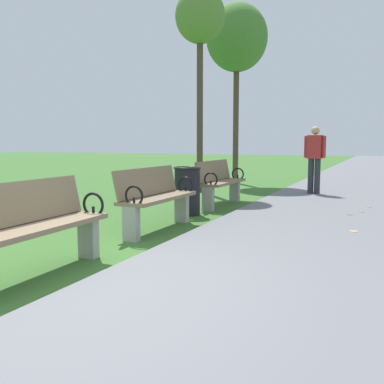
% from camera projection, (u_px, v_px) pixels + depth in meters
% --- Properties ---
extents(ground_plane, '(80.00, 80.00, 0.00)m').
position_uv_depth(ground_plane, '(74.00, 285.00, 3.90)').
color(ground_plane, '#386628').
extents(paved_walkway, '(2.64, 44.00, 0.02)m').
position_uv_depth(paved_walkway, '(357.00, 170.00, 19.75)').
color(paved_walkway, slate).
rests_on(paved_walkway, ground).
extents(park_bench_1, '(0.50, 1.61, 0.90)m').
position_uv_depth(park_bench_1, '(35.00, 226.00, 4.12)').
color(park_bench_1, '#7A664C').
rests_on(park_bench_1, ground).
extents(park_bench_2, '(0.49, 1.61, 0.90)m').
position_uv_depth(park_bench_2, '(156.00, 197.00, 6.28)').
color(park_bench_2, '#7A664C').
rests_on(park_bench_2, ground).
extents(park_bench_3, '(0.50, 1.61, 0.90)m').
position_uv_depth(park_bench_3, '(220.00, 182.00, 8.71)').
color(park_bench_3, '#7A664C').
rests_on(park_bench_3, ground).
extents(tree_1, '(1.23, 1.23, 5.03)m').
position_uv_depth(tree_1, '(200.00, 20.00, 10.81)').
color(tree_1, '#4C3D2D').
rests_on(tree_1, ground).
extents(tree_2, '(1.84, 1.84, 5.40)m').
position_uv_depth(tree_2, '(237.00, 39.00, 13.19)').
color(tree_2, '#4C3D2D').
rests_on(tree_2, ground).
extents(pedestrian_walking, '(0.52, 0.28, 1.62)m').
position_uv_depth(pedestrian_walking, '(315.00, 156.00, 10.61)').
color(pedestrian_walking, '#2D2D38').
rests_on(pedestrian_walking, paved_walkway).
extents(trash_bin, '(0.48, 0.48, 0.84)m').
position_uv_depth(trash_bin, '(187.00, 191.00, 7.63)').
color(trash_bin, black).
rests_on(trash_bin, ground).
extents(scattered_leaves, '(4.79, 7.88, 0.02)m').
position_uv_depth(scattered_leaves, '(218.00, 226.00, 6.61)').
color(scattered_leaves, '#93511E').
rests_on(scattered_leaves, ground).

